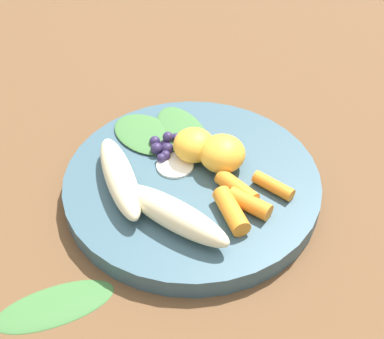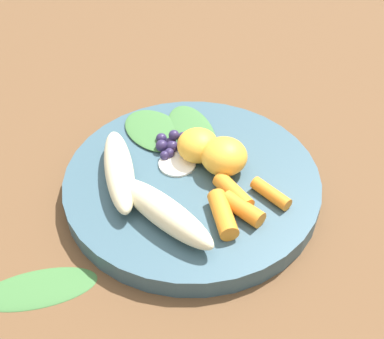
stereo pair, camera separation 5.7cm
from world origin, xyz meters
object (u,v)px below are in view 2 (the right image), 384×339
at_px(bowl, 192,183).
at_px(banana_peeled_right, 119,171).
at_px(orange_segment_near, 198,145).
at_px(kale_leaf_stray, 38,287).
at_px(banana_peeled_left, 164,212).

bearing_deg(bowl, banana_peeled_right, 0.51).
relative_size(orange_segment_near, kale_leaf_stray, 0.42).
bearing_deg(banana_peeled_left, orange_segment_near, 114.82).
xyz_separation_m(banana_peeled_left, kale_leaf_stray, (0.13, 0.05, -0.04)).
height_order(banana_peeled_left, orange_segment_near, orange_segment_near).
bearing_deg(banana_peeled_right, bowl, 84.03).
height_order(banana_peeled_left, kale_leaf_stray, banana_peeled_left).
distance_m(banana_peeled_left, orange_segment_near, 0.11).
xyz_separation_m(bowl, orange_segment_near, (-0.01, -0.03, 0.03)).
bearing_deg(banana_peeled_left, bowl, 111.77).
distance_m(bowl, orange_segment_near, 0.04).
xyz_separation_m(banana_peeled_right, kale_leaf_stray, (0.08, 0.12, -0.04)).
relative_size(bowl, banana_peeled_left, 2.19).
relative_size(banana_peeled_right, kale_leaf_stray, 1.16).
bearing_deg(orange_segment_near, banana_peeled_left, 65.98).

